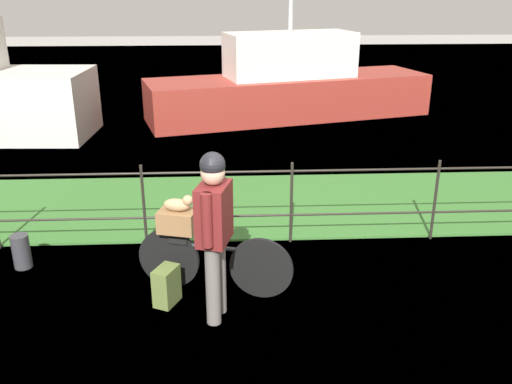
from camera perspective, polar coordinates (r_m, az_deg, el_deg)
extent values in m
plane|color=#9E9993|center=(5.19, 6.15, -15.25)|extent=(60.00, 60.00, 0.00)
cube|color=#38702D|center=(8.05, 2.65, -1.19)|extent=(27.00, 2.40, 0.03)
plane|color=#426684|center=(14.35, 0.18, 8.81)|extent=(30.00, 30.00, 0.00)
cylinder|color=#28231E|center=(6.76, -11.64, -1.45)|extent=(0.04, 0.04, 1.05)
cylinder|color=#28231E|center=(6.72, 3.71, -1.18)|extent=(0.04, 0.04, 1.05)
cylinder|color=#28231E|center=(7.14, 18.21, -0.85)|extent=(0.04, 0.04, 1.05)
cylinder|color=#28231E|center=(6.78, 3.68, -2.41)|extent=(18.00, 0.03, 0.03)
cylinder|color=#28231E|center=(6.57, 3.79, 2.20)|extent=(18.00, 0.03, 0.03)
cylinder|color=black|center=(5.63, 0.54, -7.96)|extent=(0.65, 0.22, 0.66)
cylinder|color=black|center=(5.89, -9.07, -6.86)|extent=(0.65, 0.22, 0.66)
cylinder|color=#2D2D33|center=(5.65, -4.43, -5.80)|extent=(0.76, 0.24, 0.04)
cube|color=black|center=(5.74, -8.08, -4.96)|extent=(0.22, 0.14, 0.06)
cube|color=slate|center=(5.70, -8.13, -4.13)|extent=(0.39, 0.25, 0.02)
cube|color=olive|center=(5.65, -8.19, -3.01)|extent=(0.43, 0.35, 0.23)
ellipsoid|color=tan|center=(5.58, -8.28, -1.34)|extent=(0.31, 0.21, 0.13)
sphere|color=tan|center=(5.52, -7.15, -0.89)|extent=(0.11, 0.11, 0.11)
cylinder|color=slate|center=(5.37, -3.91, -8.61)|extent=(0.14, 0.14, 0.82)
cylinder|color=slate|center=(5.21, -4.52, -9.67)|extent=(0.14, 0.14, 0.82)
cube|color=maroon|center=(4.98, -4.42, -2.26)|extent=(0.35, 0.45, 0.56)
cylinder|color=maroon|center=(5.16, -3.74, -1.02)|extent=(0.10, 0.10, 0.50)
cylinder|color=maroon|center=(4.77, -5.17, -2.97)|extent=(0.10, 0.10, 0.50)
sphere|color=tan|center=(4.83, -4.54, 1.99)|extent=(0.22, 0.22, 0.22)
sphere|color=black|center=(4.81, -4.57, 2.85)|extent=(0.23, 0.23, 0.23)
cube|color=olive|center=(5.66, -9.34, -9.65)|extent=(0.28, 0.33, 0.40)
cylinder|color=#38383D|center=(6.79, -23.33, -5.72)|extent=(0.20, 0.20, 0.40)
cube|color=#9E3328|center=(13.28, 3.46, 9.89)|extent=(6.94, 3.47, 0.97)
cube|color=silver|center=(13.12, 3.55, 14.13)|extent=(3.18, 1.97, 1.01)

